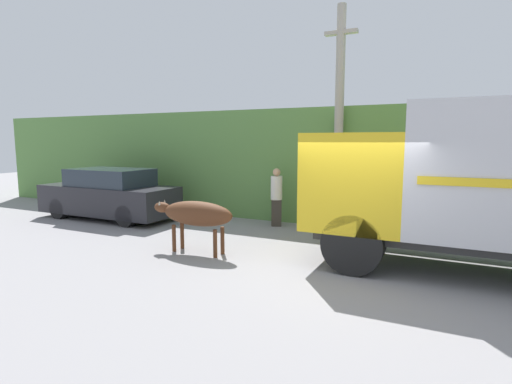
# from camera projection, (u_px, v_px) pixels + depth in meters

# --- Properties ---
(ground_plane) EXTENTS (60.00, 60.00, 0.00)m
(ground_plane) POSITION_uv_depth(u_px,v_px,m) (353.00, 273.00, 7.68)
(ground_plane) COLOR gray
(hillside_embankment) EXTENTS (32.00, 5.02, 3.51)m
(hillside_embankment) POSITION_uv_depth(u_px,v_px,m) (398.00, 164.00, 13.17)
(hillside_embankment) COLOR #568442
(hillside_embankment) RESTS_ON ground_plane
(building_backdrop) EXTENTS (5.62, 2.70, 2.57)m
(building_backdrop) POSITION_uv_depth(u_px,v_px,m) (227.00, 174.00, 14.75)
(building_backdrop) COLOR #C6B793
(building_backdrop) RESTS_ON ground_plane
(cargo_truck) EXTENTS (6.47, 2.38, 3.21)m
(cargo_truck) POSITION_uv_depth(u_px,v_px,m) (493.00, 181.00, 7.25)
(cargo_truck) COLOR #2D2D2D
(cargo_truck) RESTS_ON ground_plane
(brown_cow) EXTENTS (2.10, 0.56, 1.18)m
(brown_cow) POSITION_uv_depth(u_px,v_px,m) (196.00, 214.00, 8.98)
(brown_cow) COLOR #512D19
(brown_cow) RESTS_ON ground_plane
(parked_suv) EXTENTS (4.67, 1.71, 1.63)m
(parked_suv) POSITION_uv_depth(u_px,v_px,m) (109.00, 195.00, 12.95)
(parked_suv) COLOR #232328
(parked_suv) RESTS_ON ground_plane
(pedestrian_on_hill) EXTENTS (0.46, 0.46, 1.72)m
(pedestrian_on_hill) POSITION_uv_depth(u_px,v_px,m) (276.00, 194.00, 11.79)
(pedestrian_on_hill) COLOR #38332D
(pedestrian_on_hill) RESTS_ON ground_plane
(utility_pole) EXTENTS (0.90, 0.25, 6.19)m
(utility_pole) POSITION_uv_depth(u_px,v_px,m) (339.00, 116.00, 11.11)
(utility_pole) COLOR #9E998E
(utility_pole) RESTS_ON ground_plane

